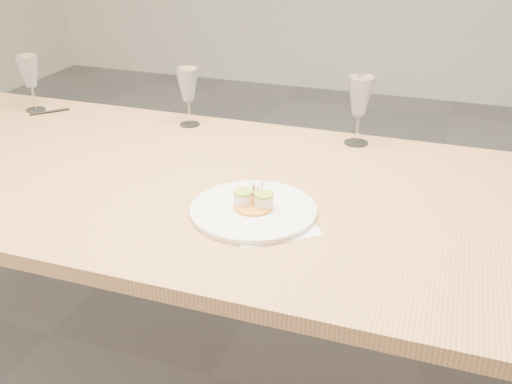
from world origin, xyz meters
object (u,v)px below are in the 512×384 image
(dinner_plate, at_px, (254,209))
(ballpoint_pen, at_px, (50,112))
(dining_table, at_px, (204,200))
(wine_glass_2, at_px, (360,97))
(recipe_sheet, at_px, (266,217))
(wine_glass_1, at_px, (188,86))
(wine_glass_0, at_px, (29,72))

(dinner_plate, relative_size, ballpoint_pen, 2.90)
(dining_table, distance_m, wine_glass_2, 0.59)
(recipe_sheet, distance_m, wine_glass_2, 0.60)
(recipe_sheet, bearing_deg, wine_glass_1, 93.61)
(dining_table, distance_m, recipe_sheet, 0.29)
(dinner_plate, height_order, wine_glass_2, wine_glass_2)
(dinner_plate, distance_m, wine_glass_0, 1.17)
(dining_table, relative_size, wine_glass_1, 11.85)
(dining_table, xyz_separation_m, wine_glass_1, (-0.22, 0.40, 0.21))
(dinner_plate, distance_m, ballpoint_pen, 1.10)
(dinner_plate, xyz_separation_m, wine_glass_0, (-1.05, 0.50, 0.13))
(dinner_plate, xyz_separation_m, ballpoint_pen, (-0.98, 0.49, -0.01))
(wine_glass_2, bearing_deg, wine_glass_0, -177.25)
(recipe_sheet, distance_m, wine_glass_0, 1.21)
(recipe_sheet, height_order, wine_glass_0, wine_glass_0)
(dining_table, bearing_deg, ballpoint_pen, 156.08)
(wine_glass_1, bearing_deg, dining_table, -60.53)
(recipe_sheet, xyz_separation_m, wine_glass_1, (-0.46, 0.55, 0.14))
(dinner_plate, bearing_deg, wine_glass_1, 128.40)
(dining_table, height_order, ballpoint_pen, ballpoint_pen)
(dining_table, relative_size, wine_glass_2, 10.84)
(wine_glass_0, xyz_separation_m, wine_glass_2, (1.21, 0.06, 0.01))
(recipe_sheet, bearing_deg, dining_table, 111.12)
(ballpoint_pen, relative_size, wine_glass_1, 0.54)
(wine_glass_1, distance_m, wine_glass_2, 0.59)
(wine_glass_0, bearing_deg, wine_glass_1, 3.94)
(dining_table, height_order, recipe_sheet, recipe_sheet)
(dining_table, xyz_separation_m, dinner_plate, (0.20, -0.14, 0.08))
(dinner_plate, relative_size, wine_glass_2, 1.44)
(ballpoint_pen, height_order, wine_glass_1, wine_glass_1)
(wine_glass_0, height_order, wine_glass_1, wine_glass_0)
(wine_glass_1, bearing_deg, recipe_sheet, -49.74)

